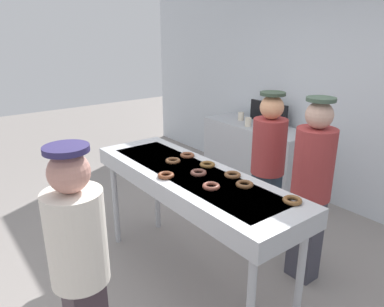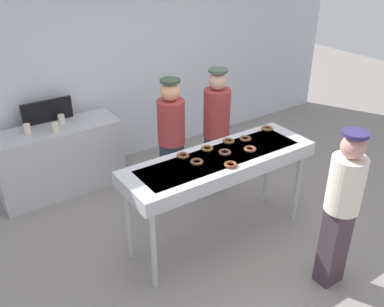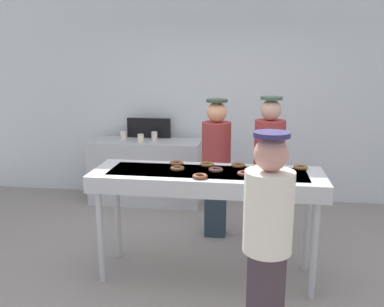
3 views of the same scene
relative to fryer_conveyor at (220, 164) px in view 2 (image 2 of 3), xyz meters
The scene contains 20 objects.
ground_plane 0.94m from the fryer_conveyor, ahead, with size 16.00×16.00×0.00m, color gray.
back_wall 2.48m from the fryer_conveyor, 90.00° to the left, with size 8.00×0.12×3.31m, color silver.
fryer_conveyor is the anchor object (origin of this frame).
chocolate_donut_0 0.24m from the fryer_conveyor, 100.09° to the right, with size 0.13×0.13×0.03m, color brown.
chocolate_donut_1 0.22m from the fryer_conveyor, 96.98° to the left, with size 0.13×0.13×0.03m, color brown.
chocolate_donut_2 0.39m from the fryer_conveyor, 147.71° to the left, with size 0.13×0.13×0.03m, color brown.
chocolate_donut_3 0.87m from the fryer_conveyor, 14.13° to the left, with size 0.13×0.13×0.03m, color brown.
chocolate_donut_4 0.13m from the fryer_conveyor, 14.34° to the left, with size 0.13×0.13×0.03m, color brown.
chocolate_donut_5 0.30m from the fryer_conveyor, behind, with size 0.13×0.13×0.03m, color brown.
chocolate_donut_6 0.49m from the fryer_conveyor, 17.75° to the left, with size 0.13×0.13×0.03m, color brown.
chocolate_donut_7 0.36m from the fryer_conveyor, 11.85° to the right, with size 0.13×0.13×0.03m, color brown.
chocolate_donut_8 0.35m from the fryer_conveyor, 36.86° to the left, with size 0.13×0.13×0.03m, color brown.
worker_baker 0.94m from the fryer_conveyor, 89.79° to the left, with size 0.32×0.32×1.58m.
worker_assistant 1.00m from the fryer_conveyor, 54.77° to the left, with size 0.33×0.33×1.63m.
customer_waiting 1.23m from the fryer_conveyor, 66.02° to the right, with size 0.31×0.31×1.60m.
prep_counter 2.26m from the fryer_conveyor, 119.11° to the left, with size 1.54×0.55×0.90m, color #B7BABF.
paper_cup_0 2.11m from the fryer_conveyor, 121.49° to the left, with size 0.08×0.08×0.12m, color beige.
paper_cup_1 2.40m from the fryer_conveyor, 125.51° to the left, with size 0.08×0.08×0.12m, color beige.
paper_cup_2 2.22m from the fryer_conveyor, 115.59° to the left, with size 0.08×0.08×0.12m, color beige.
menu_display 2.41m from the fryer_conveyor, 116.48° to the left, with size 0.63×0.04×0.28m, color black.
Camera 2 is at (-2.35, -2.95, 3.04)m, focal length 39.66 mm.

